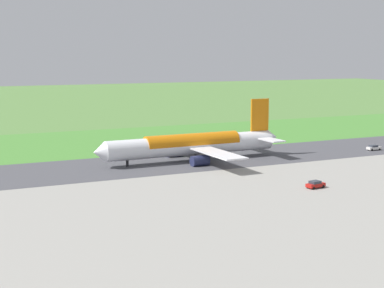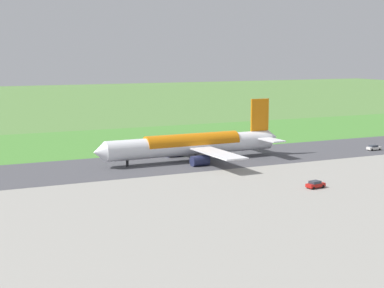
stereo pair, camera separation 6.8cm
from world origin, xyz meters
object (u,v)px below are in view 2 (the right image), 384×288
at_px(service_car_followme, 315,184).
at_px(service_car_ops, 374,148).
at_px(no_stopping_sign, 174,138).
at_px(airliner_main, 193,144).
at_px(traffic_cone_orange, 149,142).

height_order(service_car_followme, service_car_ops, same).
distance_m(service_car_followme, no_stopping_sign, 71.27).
relative_size(airliner_main, service_car_followme, 12.24).
bearing_deg(no_stopping_sign, service_car_followme, 91.27).
distance_m(service_car_ops, traffic_cone_orange, 68.70).
bearing_deg(airliner_main, traffic_cone_orange, -90.97).
xyz_separation_m(airliner_main, service_car_followme, (-9.38, 40.55, -3.51)).
distance_m(airliner_main, no_stopping_sign, 31.79).
distance_m(airliner_main, traffic_cone_orange, 34.31).
height_order(airliner_main, traffic_cone_orange, airliner_main).
xyz_separation_m(no_stopping_sign, traffic_cone_orange, (7.23, -3.36, -1.34)).
relative_size(airliner_main, traffic_cone_orange, 98.24).
bearing_deg(traffic_cone_orange, airliner_main, 89.03).
height_order(airliner_main, service_car_ops, airliner_main).
xyz_separation_m(service_car_followme, service_car_ops, (-45.90, -33.05, 0.00)).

